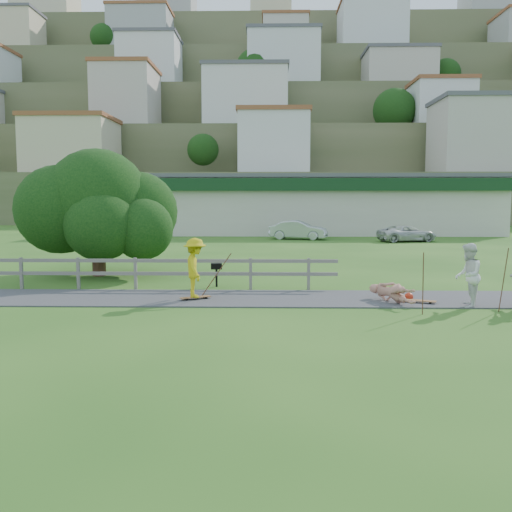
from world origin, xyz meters
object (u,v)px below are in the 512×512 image
(spectator_a, at_px, (468,275))
(car_white, at_px, (407,234))
(tree, at_px, (98,222))
(bbq, at_px, (217,275))
(car_silver, at_px, (298,230))
(skater_rider, at_px, (195,271))
(skater_fallen, at_px, (392,293))

(spectator_a, distance_m, car_white, 25.00)
(tree, height_order, bbq, tree)
(spectator_a, height_order, car_white, spectator_a)
(car_silver, bearing_deg, car_white, -90.78)
(skater_rider, distance_m, spectator_a, 8.09)
(skater_fallen, height_order, bbq, bbq)
(spectator_a, bearing_deg, car_white, -168.75)
(spectator_a, bearing_deg, skater_rider, -75.64)
(bbq, bearing_deg, car_white, 55.62)
(car_white, xyz_separation_m, tree, (-16.84, -18.23, 1.62))
(skater_rider, distance_m, tree, 7.31)
(car_white, height_order, bbq, car_white)
(spectator_a, relative_size, bbq, 2.21)
(tree, bearing_deg, car_silver, 65.64)
(tree, relative_size, bbq, 7.96)
(skater_fallen, bearing_deg, tree, 123.52)
(car_white, relative_size, bbq, 4.96)
(tree, bearing_deg, bbq, -28.91)
(tree, bearing_deg, spectator_a, -26.82)
(skater_rider, xyz_separation_m, car_silver, (4.50, 25.69, -0.21))
(spectator_a, distance_m, car_silver, 26.84)
(car_silver, xyz_separation_m, bbq, (-4.09, -22.98, -0.29))
(car_silver, relative_size, car_white, 1.03)
(skater_rider, height_order, car_white, skater_rider)
(car_silver, bearing_deg, spectator_a, -158.91)
(skater_rider, distance_m, bbq, 2.79)
(car_silver, xyz_separation_m, tree, (-9.14, -20.19, 1.49))
(spectator_a, bearing_deg, skater_fallen, -84.89)
(skater_rider, relative_size, bbq, 2.18)
(spectator_a, relative_size, car_white, 0.45)
(skater_rider, distance_m, car_silver, 26.09)
(skater_rider, xyz_separation_m, skater_fallen, (5.99, -0.33, -0.59))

